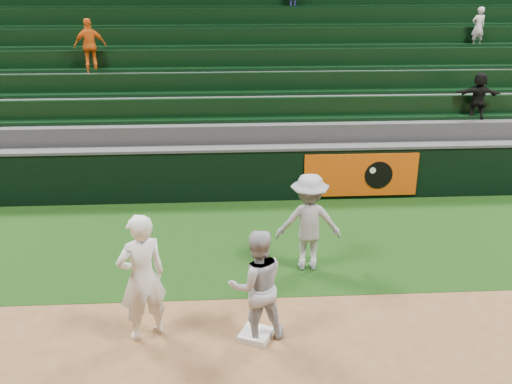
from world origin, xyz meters
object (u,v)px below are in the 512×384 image
first_base (256,335)px  first_baseman (142,278)px  base_coach (309,222)px  baserunner (257,285)px

first_base → first_baseman: 1.83m
first_base → first_baseman: (-1.58, 0.15, 0.91)m
base_coach → first_baseman: bearing=38.0°
first_baseman → baserunner: 1.61m
first_baseman → base_coach: (2.62, 1.87, -0.07)m
baserunner → base_coach: bearing=-127.9°
baserunner → base_coach: (1.02, 1.97, 0.05)m
first_base → base_coach: 2.42m
baserunner → first_base: bearing=59.2°
baserunner → base_coach: size_ratio=0.96×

